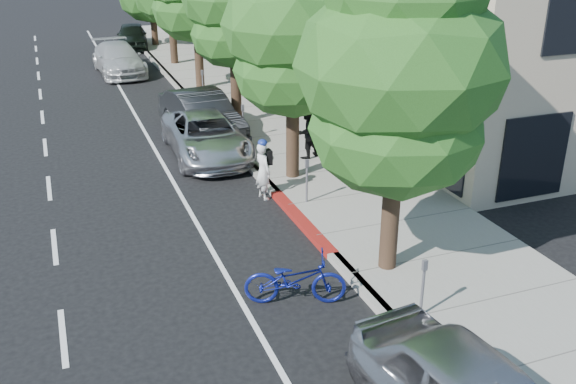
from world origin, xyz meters
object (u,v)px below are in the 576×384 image
dark_sedan (202,115)px  white_pickup (118,59)px  street_tree_1 (293,28)px  bicycle (295,279)px  cyclist (263,171)px  silver_suv (206,136)px  street_tree_0 (400,71)px  dark_suv_far (132,36)px  street_tree_2 (233,0)px  pedestrian (307,132)px

dark_sedan → white_pickup: 11.90m
street_tree_1 → bicycle: bearing=-110.7°
cyclist → silver_suv: bearing=-3.9°
street_tree_0 → dark_suv_far: size_ratio=1.69×
street_tree_1 → cyclist: 4.13m
silver_suv → dark_suv_far: 20.95m
street_tree_0 → street_tree_1: (0.00, 6.00, -0.02)m
street_tree_2 → bicycle: street_tree_2 is taller
dark_suv_far → white_pickup: bearing=-95.7°
street_tree_2 → silver_suv: street_tree_2 is taller
street_tree_0 → silver_suv: (-1.94, 9.06, -3.94)m
street_tree_2 → cyclist: (-1.29, -7.00, -3.93)m
bicycle → dark_suv_far: bearing=18.0°
white_pickup → pedestrian: bearing=-78.3°
white_pickup → street_tree_0: bearing=-85.5°
cyclist → pedestrian: (2.32, 2.37, 0.18)m
silver_suv → white_pickup: bearing=96.1°
street_tree_1 → street_tree_2: (-0.00, 6.00, 0.13)m
bicycle → pedestrian: pedestrian is taller
street_tree_2 → dark_suv_far: street_tree_2 is taller
dark_suv_far → pedestrian: (2.43, -22.63, 0.27)m
dark_sedan → dark_suv_far: (0.16, 18.80, -0.07)m
white_pickup → dark_sedan: bearing=-85.7°
dark_sedan → cyclist: bearing=-94.6°
silver_suv → dark_sedan: 2.18m
cyclist → street_tree_0: bearing=-178.5°
bicycle → dark_sedan: 11.69m
street_tree_2 → white_pickup: (-3.10, 11.00, -3.99)m
bicycle → street_tree_2: bearing=8.8°
pedestrian → white_pickup: bearing=-97.6°
pedestrian → dark_suv_far: bearing=-106.2°
dark_suv_far → street_tree_0: bearing=-79.4°
white_pickup → dark_suv_far: white_pickup is taller
cyclist → dark_sedan: bearing=-10.5°
bicycle → street_tree_1: bearing=-0.8°
dark_sedan → dark_suv_far: bearing=82.5°
silver_suv → dark_suv_far: dark_suv_far is taller
street_tree_1 → white_pickup: (-3.10, 17.00, -3.86)m
cyclist → dark_sedan: 6.21m
street_tree_0 → dark_suv_far: street_tree_0 is taller
cyclist → pedestrian: size_ratio=0.96×
white_pickup → dark_suv_far: bearing=73.2°
street_tree_1 → silver_suv: bearing=122.4°
silver_suv → white_pickup: 13.99m
street_tree_2 → white_pickup: street_tree_2 is taller
dark_suv_far → cyclist: bearing=-81.8°
street_tree_1 → pedestrian: 3.99m
dark_sedan → dark_suv_far: size_ratio=1.13×
silver_suv → pedestrian: pedestrian is taller
bicycle → silver_suv: bearing=16.9°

